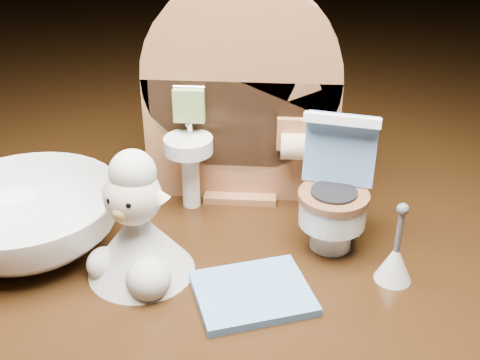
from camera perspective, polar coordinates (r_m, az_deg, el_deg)
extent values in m
cube|color=black|center=(0.41, -0.58, -12.04)|extent=(2.50, 2.50, 0.10)
cube|color=#9C633C|center=(0.41, 0.13, 3.95)|extent=(0.13, 0.02, 0.09)
cylinder|color=#9C633C|center=(0.39, 0.14, 9.64)|extent=(0.13, 0.02, 0.13)
cube|color=#9C633C|center=(0.43, 0.12, -0.97)|extent=(0.05, 0.04, 0.01)
cylinder|color=white|center=(0.41, -4.71, 0.33)|extent=(0.01, 0.01, 0.04)
cylinder|color=white|center=(0.39, -4.92, 3.32)|extent=(0.03, 0.03, 0.01)
cylinder|color=silver|center=(0.40, -4.78, 5.19)|extent=(0.00, 0.00, 0.01)
cube|color=#84A156|center=(0.39, -4.87, 7.07)|extent=(0.02, 0.01, 0.02)
cube|color=#9C633C|center=(0.40, 5.25, 4.34)|extent=(0.02, 0.01, 0.02)
cylinder|color=beige|center=(0.39, 5.21, 3.17)|extent=(0.02, 0.02, 0.02)
cylinder|color=white|center=(0.37, 8.62, -4.97)|extent=(0.03, 0.03, 0.02)
cylinder|color=white|center=(0.36, 8.76, -2.90)|extent=(0.04, 0.04, 0.02)
cylinder|color=brown|center=(0.36, 8.88, -1.53)|extent=(0.04, 0.04, 0.00)
cube|color=white|center=(0.38, 9.23, -1.24)|extent=(0.04, 0.02, 0.05)
cube|color=#608DC6|center=(0.36, 9.50, 2.91)|extent=(0.04, 0.02, 0.04)
cube|color=white|center=(0.35, 9.69, 5.63)|extent=(0.04, 0.02, 0.01)
cylinder|color=#B2D225|center=(0.37, 11.06, 2.80)|extent=(0.01, 0.01, 0.01)
cube|color=#608DC6|center=(0.34, 1.20, -10.66)|extent=(0.07, 0.07, 0.00)
cone|color=white|center=(0.35, 14.45, -7.57)|extent=(0.02, 0.02, 0.02)
cylinder|color=#59595B|center=(0.34, 14.88, -4.72)|extent=(0.00, 0.00, 0.03)
sphere|color=#59595B|center=(0.33, 15.19, -2.68)|extent=(0.01, 0.01, 0.01)
cone|color=silver|center=(0.35, -9.54, -5.76)|extent=(0.06, 0.06, 0.04)
sphere|color=silver|center=(0.34, -8.67, -9.23)|extent=(0.02, 0.02, 0.02)
sphere|color=silver|center=(0.35, -12.70, -7.83)|extent=(0.02, 0.02, 0.02)
sphere|color=beige|center=(0.33, -10.15, -1.53)|extent=(0.03, 0.03, 0.03)
sphere|color=tan|center=(0.32, -11.12, -2.94)|extent=(0.01, 0.01, 0.01)
sphere|color=silver|center=(0.32, -10.16, 0.68)|extent=(0.03, 0.03, 0.03)
cone|color=beige|center=(0.34, -12.13, -0.28)|extent=(0.02, 0.01, 0.01)
cone|color=beige|center=(0.32, -7.83, -1.22)|extent=(0.02, 0.01, 0.01)
sphere|color=black|center=(0.32, -12.22, -1.94)|extent=(0.00, 0.00, 0.00)
sphere|color=black|center=(0.32, -10.50, -2.34)|extent=(0.00, 0.00, 0.00)
imported|color=white|center=(0.39, -19.42, -3.54)|extent=(0.14, 0.14, 0.04)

